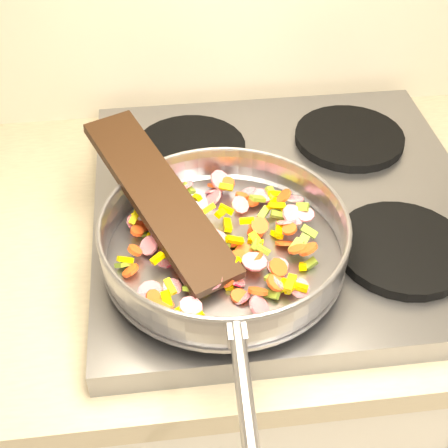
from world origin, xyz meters
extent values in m
cube|color=#939399|center=(-0.70, 1.67, 0.92)|extent=(0.60, 0.60, 0.04)
cylinder|color=black|center=(-0.84, 1.52, 0.95)|extent=(0.19, 0.19, 0.02)
cylinder|color=black|center=(-0.56, 1.52, 0.95)|extent=(0.19, 0.19, 0.02)
cylinder|color=black|center=(-0.84, 1.81, 0.95)|extent=(0.19, 0.19, 0.02)
cylinder|color=black|center=(-0.56, 1.81, 0.95)|extent=(0.19, 0.19, 0.02)
cylinder|color=#9E9EA5|center=(-0.81, 1.54, 0.96)|extent=(0.33, 0.33, 0.01)
torus|color=#9E9EA5|center=(-0.81, 1.54, 0.99)|extent=(0.38, 0.38, 0.06)
torus|color=#9E9EA5|center=(-0.81, 1.54, 1.02)|extent=(0.34, 0.34, 0.01)
cylinder|color=#9E9EA5|center=(-0.82, 1.27, 1.01)|extent=(0.03, 0.19, 0.02)
cube|color=#9E9EA5|center=(-0.82, 1.36, 1.01)|extent=(0.02, 0.03, 0.02)
cylinder|color=#F6511B|center=(-0.75, 1.48, 0.98)|extent=(0.04, 0.03, 0.02)
cube|color=#FFDB00|center=(-0.80, 1.61, 0.98)|extent=(0.02, 0.02, 0.02)
cylinder|color=#CE1440|center=(-0.80, 1.45, 0.97)|extent=(0.03, 0.03, 0.02)
cube|color=#FFDB00|center=(-0.73, 1.64, 0.98)|extent=(0.02, 0.02, 0.01)
cylinder|color=#CE1440|center=(-0.81, 1.66, 0.96)|extent=(0.04, 0.03, 0.03)
cylinder|color=#F6511B|center=(-0.77, 1.56, 0.97)|extent=(0.03, 0.03, 0.01)
cylinder|color=#CE1440|center=(-0.78, 1.61, 0.98)|extent=(0.03, 0.03, 0.02)
cylinder|color=#CE1440|center=(-0.74, 1.64, 0.97)|extent=(0.04, 0.04, 0.01)
cylinder|color=#CE1440|center=(-0.89, 1.53, 0.97)|extent=(0.04, 0.04, 0.01)
cube|color=#FFDB00|center=(-0.88, 1.57, 0.97)|extent=(0.02, 0.02, 0.02)
cylinder|color=#CE1440|center=(-0.82, 1.48, 0.97)|extent=(0.03, 0.02, 0.03)
cylinder|color=#F6511B|center=(-0.81, 1.48, 0.97)|extent=(0.03, 0.03, 0.02)
cylinder|color=#CE1440|center=(-0.85, 1.51, 0.97)|extent=(0.04, 0.03, 0.03)
cube|color=olive|center=(-0.90, 1.61, 0.97)|extent=(0.02, 0.02, 0.02)
cube|color=#FFDB00|center=(-0.86, 1.52, 0.99)|extent=(0.01, 0.02, 0.02)
cylinder|color=#F6511B|center=(-0.93, 1.57, 0.98)|extent=(0.02, 0.02, 0.01)
cube|color=#FFDB00|center=(-0.71, 1.49, 0.97)|extent=(0.02, 0.02, 0.02)
cylinder|color=#CE1440|center=(-0.85, 1.61, 0.97)|extent=(0.04, 0.04, 0.00)
cube|color=#FFDB00|center=(-0.73, 1.44, 0.98)|extent=(0.03, 0.02, 0.01)
cylinder|color=#F6511B|center=(-0.85, 1.57, 0.98)|extent=(0.04, 0.03, 0.03)
cube|color=olive|center=(-0.86, 1.46, 0.98)|extent=(0.03, 0.02, 0.02)
cylinder|color=#CE1440|center=(-0.73, 1.44, 0.98)|extent=(0.03, 0.03, 0.02)
cube|color=#FFDB00|center=(-0.80, 1.54, 0.97)|extent=(0.02, 0.01, 0.01)
cylinder|color=#F6511B|center=(-0.80, 1.54, 0.97)|extent=(0.02, 0.02, 0.01)
cube|color=#FFDB00|center=(-0.74, 1.45, 0.98)|extent=(0.02, 0.03, 0.01)
cylinder|color=#F6511B|center=(-0.90, 1.43, 0.98)|extent=(0.03, 0.04, 0.02)
cube|color=#FFDB00|center=(-0.73, 1.55, 0.98)|extent=(0.02, 0.03, 0.01)
cylinder|color=#CE1440|center=(-0.81, 1.47, 0.97)|extent=(0.03, 0.03, 0.02)
cylinder|color=#F6511B|center=(-0.76, 1.45, 0.98)|extent=(0.04, 0.04, 0.02)
cylinder|color=#CE1440|center=(-0.91, 1.56, 0.98)|extent=(0.03, 0.03, 0.02)
cube|color=#FFDB00|center=(-0.86, 1.52, 0.98)|extent=(0.02, 0.02, 0.02)
cylinder|color=#F6511B|center=(-0.89, 1.59, 0.99)|extent=(0.02, 0.03, 0.02)
cylinder|color=#CE1440|center=(-0.93, 1.60, 0.97)|extent=(0.03, 0.03, 0.02)
cylinder|color=#CE1440|center=(-0.76, 1.65, 0.97)|extent=(0.03, 0.03, 0.02)
cube|color=olive|center=(-0.80, 1.55, 0.97)|extent=(0.03, 0.02, 0.02)
cylinder|color=#F6511B|center=(-0.82, 1.47, 0.98)|extent=(0.03, 0.03, 0.02)
cylinder|color=#CE1440|center=(-0.92, 1.55, 0.98)|extent=(0.04, 0.04, 0.03)
cube|color=olive|center=(-0.76, 1.47, 0.97)|extent=(0.02, 0.02, 0.01)
cylinder|color=#F6511B|center=(-0.72, 1.51, 0.98)|extent=(0.03, 0.03, 0.02)
cylinder|color=#F6511B|center=(-0.73, 1.53, 0.97)|extent=(0.04, 0.03, 0.02)
cylinder|color=#F6511B|center=(-0.81, 1.67, 0.97)|extent=(0.03, 0.02, 0.02)
cylinder|color=#F6511B|center=(-0.81, 1.45, 0.97)|extent=(0.03, 0.03, 0.01)
cube|color=olive|center=(-0.73, 1.64, 0.97)|extent=(0.02, 0.03, 0.02)
cube|color=#FFDB00|center=(-0.91, 1.57, 0.97)|extent=(0.02, 0.01, 0.02)
cube|color=olive|center=(-0.73, 1.59, 0.98)|extent=(0.02, 0.01, 0.01)
cube|color=olive|center=(-0.83, 1.53, 0.99)|extent=(0.02, 0.03, 0.01)
cube|color=olive|center=(-0.76, 1.51, 0.98)|extent=(0.02, 0.02, 0.02)
cylinder|color=#CE1440|center=(-0.86, 1.66, 0.98)|extent=(0.04, 0.04, 0.02)
cube|color=#FFDB00|center=(-0.84, 1.63, 0.99)|extent=(0.02, 0.02, 0.02)
cylinder|color=#F6511B|center=(-0.76, 1.63, 0.97)|extent=(0.04, 0.04, 0.01)
cube|color=olive|center=(-0.86, 1.56, 0.98)|extent=(0.01, 0.02, 0.01)
cube|color=#FFDB00|center=(-0.73, 1.60, 0.99)|extent=(0.03, 0.01, 0.02)
cylinder|color=#F6511B|center=(-0.87, 1.60, 0.98)|extent=(0.03, 0.03, 0.02)
cube|color=olive|center=(-0.69, 1.59, 0.99)|extent=(0.02, 0.02, 0.02)
cube|color=olive|center=(-0.83, 1.50, 0.97)|extent=(0.02, 0.02, 0.01)
cylinder|color=#CE1440|center=(-0.82, 1.48, 0.97)|extent=(0.05, 0.04, 0.02)
cube|color=#FFDB00|center=(-0.81, 1.49, 0.99)|extent=(0.02, 0.02, 0.02)
cube|color=olive|center=(-0.85, 1.54, 0.99)|extent=(0.02, 0.02, 0.01)
cube|color=olive|center=(-0.89, 1.53, 0.97)|extent=(0.02, 0.02, 0.02)
cylinder|color=#F6511B|center=(-0.85, 1.60, 0.98)|extent=(0.04, 0.04, 0.01)
cube|color=olive|center=(-0.82, 1.53, 0.98)|extent=(0.02, 0.02, 0.01)
cylinder|color=#F6511B|center=(-0.72, 1.62, 0.99)|extent=(0.03, 0.04, 0.03)
cylinder|color=#F6511B|center=(-0.88, 1.52, 0.98)|extent=(0.04, 0.03, 0.02)
cube|color=#FFDB00|center=(-0.72, 1.63, 0.97)|extent=(0.02, 0.02, 0.02)
cylinder|color=#F6511B|center=(-0.86, 1.47, 0.96)|extent=(0.03, 0.03, 0.01)
cube|color=#FFDB00|center=(-0.95, 1.52, 0.97)|extent=(0.02, 0.02, 0.02)
cube|color=#FFDB00|center=(-0.93, 1.60, 0.98)|extent=(0.02, 0.02, 0.02)
cube|color=#FFDB00|center=(-0.77, 1.53, 0.98)|extent=(0.02, 0.02, 0.02)
cube|color=#FFDB00|center=(-0.82, 1.47, 0.97)|extent=(0.01, 0.02, 0.01)
cube|color=olive|center=(-0.76, 1.44, 0.97)|extent=(0.02, 0.02, 0.02)
cylinder|color=#CE1440|center=(-0.75, 1.46, 0.97)|extent=(0.04, 0.05, 0.03)
cube|color=#FFDB00|center=(-0.89, 1.42, 0.98)|extent=(0.02, 0.02, 0.02)
cylinder|color=#F6511B|center=(-0.86, 1.51, 0.98)|extent=(0.04, 0.04, 0.02)
cylinder|color=#CE1440|center=(-0.82, 1.65, 0.97)|extent=(0.03, 0.04, 0.03)
cylinder|color=#CE1440|center=(-0.70, 1.61, 0.98)|extent=(0.04, 0.04, 0.02)
cylinder|color=#CE1440|center=(-0.87, 1.53, 0.98)|extent=(0.04, 0.04, 0.01)
cylinder|color=#F6511B|center=(-0.90, 1.60, 0.98)|extent=(0.03, 0.04, 0.02)
cube|color=olive|center=(-0.86, 1.66, 0.98)|extent=(0.02, 0.02, 0.02)
cube|color=olive|center=(-0.70, 1.49, 0.97)|extent=(0.02, 0.02, 0.01)
cylinder|color=#F6511B|center=(-0.91, 1.44, 0.99)|extent=(0.03, 0.02, 0.02)
cube|color=olive|center=(-0.85, 1.48, 0.97)|extent=(0.01, 0.02, 0.01)
cylinder|color=#CE1440|center=(-0.69, 1.58, 0.98)|extent=(0.03, 0.03, 0.01)
cylinder|color=#F6511B|center=(-0.85, 1.59, 0.97)|extent=(0.03, 0.03, 0.02)
cube|color=olive|center=(-0.87, 1.61, 0.97)|extent=(0.02, 0.03, 0.01)
cube|color=olive|center=(-0.69, 1.54, 0.98)|extent=(0.03, 0.02, 0.02)
cylinder|color=#F6511B|center=(-0.80, 1.51, 0.97)|extent=(0.02, 0.02, 0.01)
cube|color=#FFDB00|center=(-0.85, 1.47, 0.97)|extent=(0.02, 0.02, 0.01)
cylinder|color=#CE1440|center=(-0.92, 1.60, 0.98)|extent=(0.03, 0.03, 0.01)
cube|color=#FFDB00|center=(-0.85, 1.54, 0.98)|extent=(0.02, 0.02, 0.02)
cube|color=olive|center=(-0.71, 1.53, 0.98)|extent=(0.02, 0.02, 0.02)
cylinder|color=#F6511B|center=(-0.76, 1.56, 0.98)|extent=(0.03, 0.03, 0.02)
cylinder|color=#F6511B|center=(-0.78, 1.63, 0.98)|extent=(0.03, 0.03, 0.01)
cylinder|color=#F6511B|center=(-0.78, 1.45, 0.98)|extent=(0.04, 0.03, 0.03)
cylinder|color=#CE1440|center=(-0.78, 1.49, 0.98)|extent=(0.04, 0.04, 0.01)
cylinder|color=#CE1440|center=(-0.89, 1.59, 0.97)|extent=(0.04, 0.04, 0.02)
cylinder|color=#CE1440|center=(-0.72, 1.56, 0.98)|extent=(0.04, 0.03, 0.02)
cylinder|color=#F6511B|center=(-0.94, 1.54, 0.98)|extent=(0.03, 0.03, 0.02)
cylinder|color=#F6511B|center=(-0.82, 1.54, 0.97)|extent=(0.04, 0.04, 0.01)
cube|color=#FFDB00|center=(-0.91, 1.51, 0.99)|extent=(0.02, 0.02, 0.01)
cube|color=olive|center=(-0.77, 1.52, 0.98)|extent=(0.02, 0.02, 0.02)
cube|color=olive|center=(-0.89, 1.60, 0.97)|extent=(0.02, 0.02, 0.02)
cylinder|color=#CE1440|center=(-0.75, 1.49, 0.97)|extent=(0.04, 0.04, 0.01)
cylinder|color=#CE1440|center=(-0.92, 1.46, 0.97)|extent=(0.04, 0.03, 0.02)
cylinder|color=#F6511B|center=(-0.78, 1.50, 0.98)|extent=(0.03, 0.03, 0.03)
cube|color=#FFDB00|center=(-0.77, 1.54, 0.97)|extent=(0.02, 0.01, 0.01)
cylinder|color=#CE1440|center=(-0.92, 1.47, 0.96)|extent=(0.05, 0.05, 0.01)
cube|color=olive|center=(-0.93, 1.59, 0.97)|extent=(0.01, 0.02, 0.01)
cube|color=#FFDB00|center=(-0.81, 1.59, 0.98)|extent=(0.02, 0.02, 0.01)
cylinder|color=#F6511B|center=(-0.76, 1.58, 0.97)|extent=(0.02, 0.03, 0.02)
cube|color=olive|center=(-0.89, 1.65, 0.98)|extent=(0.02, 0.03, 0.02)
cylinder|color=#CE1440|center=(-0.86, 1.50, 0.99)|extent=(0.03, 0.03, 0.03)
cylinder|color=#CE1440|center=(-0.71, 1.58, 0.98)|extent=(0.04, 0.04, 0.03)
cube|color=#FFDB00|center=(-0.74, 1.55, 0.97)|extent=(0.02, 0.02, 0.02)
cube|color=olive|center=(-0.85, 1.66, 0.98)|extent=(0.02, 0.02, 0.01)
cube|color=#FFDB00|center=(-0.80, 1.58, 0.97)|extent=(0.01, 0.03, 0.01)
cube|color=#FFDB00|center=(-0.89, 1.46, 0.99)|extent=(0.02, 0.02, 0.01)
cube|color=olive|center=(-0.85, 1.63, 0.98)|extent=(0.01, 0.02, 0.01)
cube|color=#FFDB00|center=(-0.83, 1.61, 0.98)|extent=(0.02, 0.02, 0.02)
cylinder|color=#F6511B|center=(-0.93, 1.61, 0.97)|extent=(0.03, 0.03, 0.01)
cube|color=olive|center=(-0.76, 1.62, 0.99)|extent=(0.03, 0.02, 0.02)
cylinder|color=#F6511B|center=(-0.71, 1.50, 0.99)|extent=(0.03, 0.03, 0.03)
cube|color=#FFDB00|center=(-0.87, 1.65, 0.98)|extent=(0.02, 0.02, 0.02)
cylinder|color=#F6511B|center=(-0.94, 1.51, 0.97)|extent=(0.03, 0.03, 0.02)
cylinder|color=#CE1440|center=(-0.82, 1.55, 0.98)|extent=(0.04, 0.04, 0.02)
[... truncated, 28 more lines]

